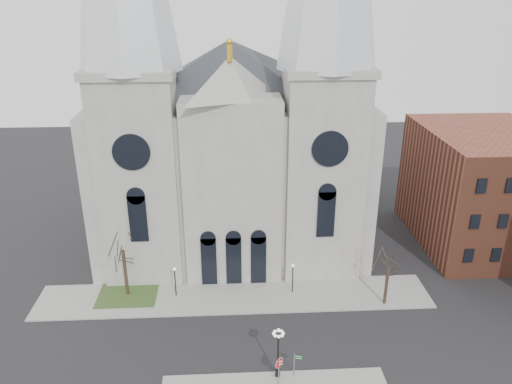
{
  "coord_description": "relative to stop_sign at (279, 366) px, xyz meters",
  "views": [
    {
      "loc": [
        -0.18,
        -32.17,
        29.59
      ],
      "look_at": [
        2.03,
        8.0,
        12.9
      ],
      "focal_mm": 35.0,
      "sensor_mm": 36.0,
      "label": 1
    }
  ],
  "objects": [
    {
      "name": "ground",
      "position": [
        -3.32,
        1.37,
        -1.96
      ],
      "size": [
        160.0,
        160.0,
        0.0
      ],
      "primitive_type": "plane",
      "color": "black",
      "rests_on": "ground"
    },
    {
      "name": "sidewalk_far",
      "position": [
        -3.32,
        12.37,
        -1.89
      ],
      "size": [
        40.0,
        6.0,
        0.14
      ],
      "primitive_type": "cube",
      "color": "gray",
      "rests_on": "ground"
    },
    {
      "name": "grass_patch",
      "position": [
        -14.32,
        13.37,
        -1.87
      ],
      "size": [
        6.0,
        5.0,
        0.18
      ],
      "primitive_type": "cube",
      "color": "#30481E",
      "rests_on": "ground"
    },
    {
      "name": "cathedral",
      "position": [
        -3.32,
        24.23,
        16.52
      ],
      "size": [
        33.0,
        26.66,
        54.0
      ],
      "color": "gray",
      "rests_on": "ground"
    },
    {
      "name": "bg_building_brick",
      "position": [
        26.68,
        23.37,
        5.04
      ],
      "size": [
        14.0,
        18.0,
        14.0
      ],
      "primitive_type": "cube",
      "color": "brown",
      "rests_on": "ground"
    },
    {
      "name": "tree_left",
      "position": [
        -14.32,
        13.37,
        3.62
      ],
      "size": [
        3.2,
        3.2,
        7.5
      ],
      "color": "black",
      "rests_on": "ground"
    },
    {
      "name": "tree_right",
      "position": [
        11.68,
        10.37,
        2.5
      ],
      "size": [
        3.2,
        3.2,
        6.0
      ],
      "color": "black",
      "rests_on": "ground"
    },
    {
      "name": "ped_lamp_left",
      "position": [
        -9.32,
        12.87,
        0.37
      ],
      "size": [
        0.32,
        0.32,
        3.26
      ],
      "color": "black",
      "rests_on": "sidewalk_far"
    },
    {
      "name": "ped_lamp_right",
      "position": [
        2.68,
        12.87,
        0.37
      ],
      "size": [
        0.32,
        0.32,
        3.26
      ],
      "color": "black",
      "rests_on": "sidewalk_far"
    },
    {
      "name": "stop_sign",
      "position": [
        0.0,
        0.0,
        0.0
      ],
      "size": [
        0.87,
        0.37,
        2.57
      ],
      "rotation": [
        0.0,
        0.0,
        0.39
      ],
      "color": "slate",
      "rests_on": "sidewalk_near"
    },
    {
      "name": "globe_lamp",
      "position": [
        0.01,
        0.87,
        1.12
      ],
      "size": [
        1.05,
        1.05,
        4.69
      ],
      "rotation": [
        0.0,
        0.0,
        -0.04
      ],
      "color": "black",
      "rests_on": "sidewalk_near"
    },
    {
      "name": "street_name_sign",
      "position": [
        1.41,
        0.85,
        -0.55
      ],
      "size": [
        0.67,
        0.21,
        2.14
      ],
      "rotation": [
        0.0,
        0.0,
        -0.24
      ],
      "color": "slate",
      "rests_on": "sidewalk_near"
    }
  ]
}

